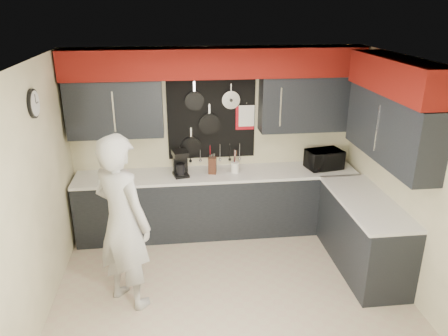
{
  "coord_description": "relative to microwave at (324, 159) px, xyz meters",
  "views": [
    {
      "loc": [
        -0.57,
        -4.16,
        3.16
      ],
      "look_at": [
        -0.02,
        0.5,
        1.35
      ],
      "focal_mm": 35.0,
      "sensor_mm": 36.0,
      "label": 1
    }
  ],
  "objects": [
    {
      "name": "ground",
      "position": [
        -1.52,
        -1.44,
        -1.05
      ],
      "size": [
        4.0,
        4.0,
        0.0
      ],
      "primitive_type": "plane",
      "color": "#BBAD91",
      "rests_on": "ground"
    },
    {
      "name": "back_wall_assembly",
      "position": [
        -1.51,
        0.16,
        0.96
      ],
      "size": [
        4.0,
        0.36,
        2.6
      ],
      "color": "beige",
      "rests_on": "ground"
    },
    {
      "name": "right_wall_assembly",
      "position": [
        0.33,
        -1.18,
        0.89
      ],
      "size": [
        0.36,
        3.5,
        2.6
      ],
      "color": "beige",
      "rests_on": "ground"
    },
    {
      "name": "left_wall_assembly",
      "position": [
        -3.51,
        -1.42,
        0.28
      ],
      "size": [
        0.05,
        3.5,
        2.6
      ],
      "color": "beige",
      "rests_on": "ground"
    },
    {
      "name": "base_cabinets",
      "position": [
        -1.03,
        -0.31,
        -0.6
      ],
      "size": [
        3.95,
        2.2,
        0.92
      ],
      "color": "black",
      "rests_on": "ground"
    },
    {
      "name": "microwave",
      "position": [
        0.0,
        0.0,
        0.0
      ],
      "size": [
        0.54,
        0.42,
        0.27
      ],
      "primitive_type": "imported",
      "rotation": [
        0.0,
        0.0,
        0.2
      ],
      "color": "black",
      "rests_on": "base_cabinets"
    },
    {
      "name": "knife_block",
      "position": [
        -1.59,
        -0.01,
        -0.02
      ],
      "size": [
        0.12,
        0.12,
        0.23
      ],
      "primitive_type": "cube",
      "rotation": [
        0.0,
        0.0,
        -0.22
      ],
      "color": "#391F12",
      "rests_on": "base_cabinets"
    },
    {
      "name": "utensil_crock",
      "position": [
        -1.27,
        -0.01,
        -0.06
      ],
      "size": [
        0.11,
        0.11,
        0.15
      ],
      "primitive_type": "cylinder",
      "color": "white",
      "rests_on": "base_cabinets"
    },
    {
      "name": "coffee_maker",
      "position": [
        -2.03,
        -0.02,
        0.05
      ],
      "size": [
        0.24,
        0.27,
        0.35
      ],
      "rotation": [
        0.0,
        0.0,
        0.21
      ],
      "color": "black",
      "rests_on": "base_cabinets"
    },
    {
      "name": "person",
      "position": [
        -2.67,
        -1.44,
        -0.08
      ],
      "size": [
        0.85,
        0.82,
        1.96
      ],
      "primitive_type": "imported",
      "rotation": [
        0.0,
        0.0,
        2.44
      ],
      "color": "#BBBBB9",
      "rests_on": "ground"
    }
  ]
}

